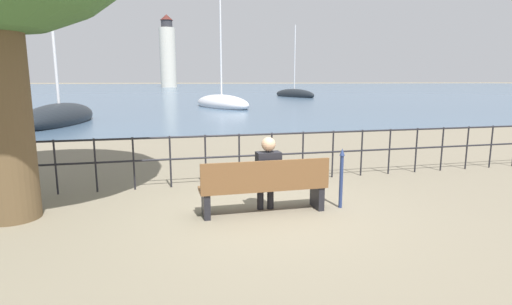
% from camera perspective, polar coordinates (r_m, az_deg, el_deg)
% --- Properties ---
extents(ground_plane, '(1000.00, 1000.00, 0.00)m').
position_cam_1_polar(ground_plane, '(6.64, 1.05, -8.49)').
color(ground_plane, '#7A705B').
extents(harbor_water, '(600.00, 300.00, 0.01)m').
position_cam_1_polar(harbor_water, '(165.58, -13.56, 9.17)').
color(harbor_water, '#47607A').
rests_on(harbor_water, ground_plane).
extents(park_bench, '(2.08, 0.45, 0.90)m').
position_cam_1_polar(park_bench, '(6.45, 1.22, -4.94)').
color(park_bench, brown).
rests_on(park_bench, ground_plane).
extents(seated_person_left, '(0.39, 0.35, 1.24)m').
position_cam_1_polar(seated_person_left, '(6.48, 1.70, -2.62)').
color(seated_person_left, black).
rests_on(seated_person_left, ground_plane).
extents(promenade_railing, '(15.55, 0.04, 1.05)m').
position_cam_1_polar(promenade_railing, '(8.31, -2.41, 0.26)').
color(promenade_railing, black).
rests_on(promenade_railing, ground_plane).
extents(closed_umbrella, '(0.09, 0.09, 1.02)m').
position_cam_1_polar(closed_umbrella, '(6.85, 12.10, -3.16)').
color(closed_umbrella, navy).
rests_on(closed_umbrella, ground_plane).
extents(sailboat_0, '(4.74, 8.25, 9.49)m').
position_cam_1_polar(sailboat_0, '(32.81, -4.93, 7.00)').
color(sailboat_0, silver).
rests_on(sailboat_0, ground_plane).
extents(sailboat_1, '(3.72, 9.13, 9.81)m').
position_cam_1_polar(sailboat_1, '(54.52, 5.48, 8.27)').
color(sailboat_1, black).
rests_on(sailboat_1, ground_plane).
extents(sailboat_2, '(3.39, 7.48, 11.81)m').
position_cam_1_polar(sailboat_2, '(22.48, -26.19, 4.60)').
color(sailboat_2, black).
rests_on(sailboat_2, ground_plane).
extents(harbor_lighthouse, '(5.26, 5.26, 23.60)m').
position_cam_1_polar(harbor_lighthouse, '(139.60, -12.49, 13.59)').
color(harbor_lighthouse, beige).
rests_on(harbor_lighthouse, ground_plane).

